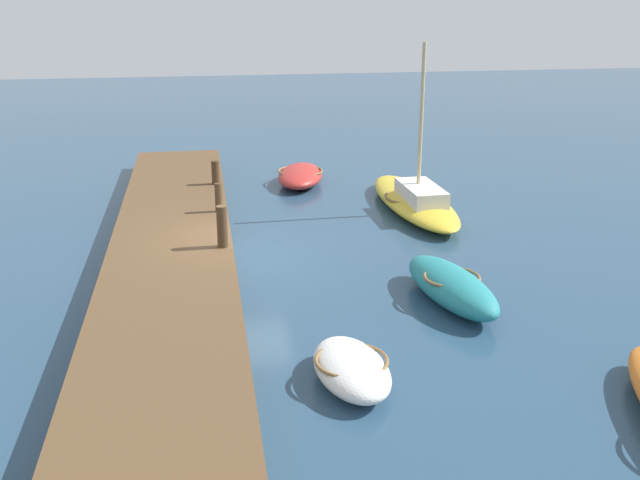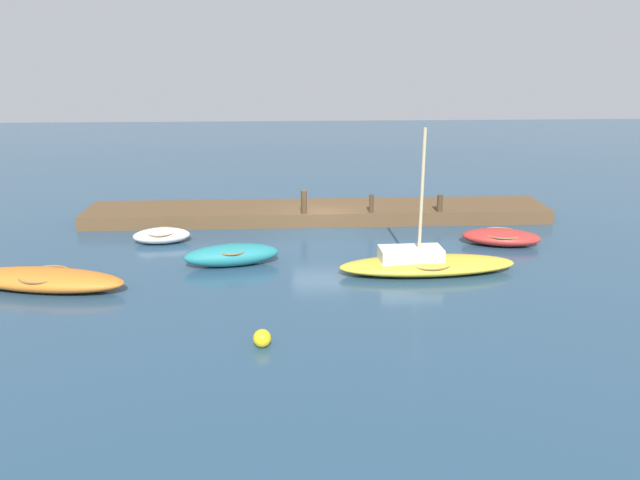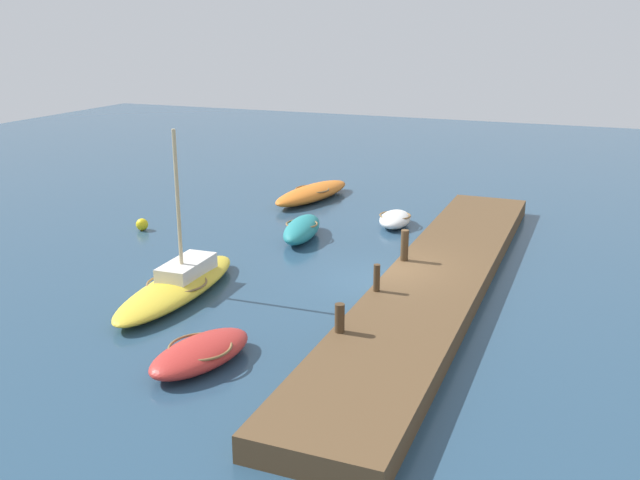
% 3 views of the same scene
% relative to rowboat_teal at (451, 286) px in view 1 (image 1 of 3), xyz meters
% --- Properties ---
extents(ground_plane, '(84.00, 84.00, 0.00)m').
position_rel_rowboat_teal_xyz_m(ground_plane, '(-3.58, -4.56, -0.41)').
color(ground_plane, navy).
extents(dock_platform, '(21.84, 3.11, 0.63)m').
position_rel_rowboat_teal_xyz_m(dock_platform, '(-3.58, -6.34, -0.10)').
color(dock_platform, brown).
rests_on(dock_platform, ground_plane).
extents(rowboat_teal, '(3.74, 1.83, 0.81)m').
position_rel_rowboat_teal_xyz_m(rowboat_teal, '(0.00, 0.00, 0.00)').
color(rowboat_teal, teal).
rests_on(rowboat_teal, ground_plane).
extents(sailboat_yellow, '(6.58, 2.12, 5.29)m').
position_rel_rowboat_teal_xyz_m(sailboat_yellow, '(-7.13, 1.20, -0.03)').
color(sailboat_yellow, gold).
rests_on(sailboat_yellow, ground_plane).
extents(dinghy_white, '(2.49, 1.53, 0.62)m').
position_rel_rowboat_teal_xyz_m(dinghy_white, '(3.20, -2.96, -0.09)').
color(dinghy_white, white).
rests_on(dinghy_white, ground_plane).
extents(rowboat_red, '(3.48, 2.25, 0.64)m').
position_rel_rowboat_teal_xyz_m(rowboat_red, '(-11.03, -1.96, -0.08)').
color(rowboat_red, '#B72D28').
rests_on(rowboat_red, ground_plane).
extents(mooring_post_west, '(0.26, 0.26, 0.78)m').
position_rel_rowboat_teal_xyz_m(mooring_post_west, '(-9.14, -5.03, 0.61)').
color(mooring_post_west, '#47331E').
rests_on(mooring_post_west, dock_platform).
extents(mooring_post_mid_west, '(0.20, 0.20, 0.84)m').
position_rel_rowboat_teal_xyz_m(mooring_post_mid_west, '(-5.97, -5.03, 0.64)').
color(mooring_post_mid_west, '#47331E').
rests_on(mooring_post_mid_west, dock_platform).
extents(mooring_post_mid_east, '(0.26, 0.26, 1.07)m').
position_rel_rowboat_teal_xyz_m(mooring_post_mid_east, '(-2.87, -5.03, 0.75)').
color(mooring_post_mid_east, '#47331E').
rests_on(mooring_post_mid_east, dock_platform).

